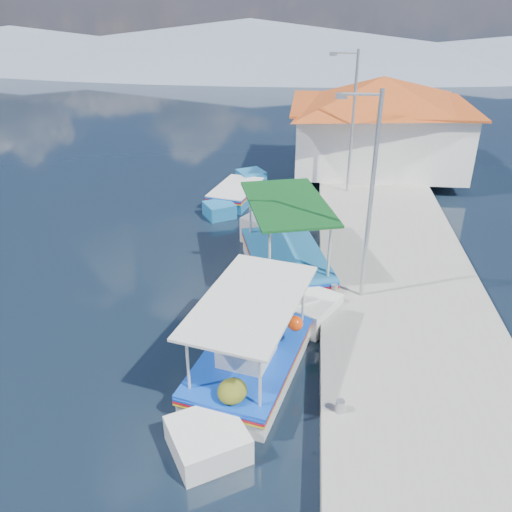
# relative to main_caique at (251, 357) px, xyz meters

# --- Properties ---
(ground) EXTENTS (160.00, 160.00, 0.00)m
(ground) POSITION_rel_main_caique_xyz_m (-1.65, 1.27, -0.48)
(ground) COLOR black
(ground) RESTS_ON ground
(quay) EXTENTS (5.00, 44.00, 0.50)m
(quay) POSITION_rel_main_caique_xyz_m (4.25, 7.27, -0.23)
(quay) COLOR gray
(quay) RESTS_ON ground
(bollards) EXTENTS (0.20, 17.20, 0.30)m
(bollards) POSITION_rel_main_caique_xyz_m (2.15, 6.52, 0.17)
(bollards) COLOR #A5A8AD
(bollards) RESTS_ON quay
(main_caique) EXTENTS (3.31, 7.30, 2.47)m
(main_caique) POSITION_rel_main_caique_xyz_m (0.00, 0.00, 0.00)
(main_caique) COLOR silver
(main_caique) RESTS_ON ground
(caique_green_canopy) EXTENTS (3.71, 7.61, 2.95)m
(caique_green_canopy) POSITION_rel_main_caique_xyz_m (0.62, 5.25, -0.04)
(caique_green_canopy) COLOR silver
(caique_green_canopy) RESTS_ON ground
(caique_blue_hull) EXTENTS (2.48, 5.51, 1.01)m
(caique_blue_hull) POSITION_rel_main_caique_xyz_m (-2.05, 11.93, -0.20)
(caique_blue_hull) COLOR #1A67A0
(caique_blue_hull) RESTS_ON ground
(harbor_building) EXTENTS (10.49, 10.49, 4.40)m
(harbor_building) POSITION_rel_main_caique_xyz_m (4.55, 16.27, 2.30)
(harbor_building) COLOR white
(harbor_building) RESTS_ON quay
(lamp_post_near) EXTENTS (1.21, 0.14, 6.00)m
(lamp_post_near) POSITION_rel_main_caique_xyz_m (2.86, 3.27, 3.38)
(lamp_post_near) COLOR #A5A8AD
(lamp_post_near) RESTS_ON quay
(lamp_post_far) EXTENTS (1.21, 0.14, 6.00)m
(lamp_post_far) POSITION_rel_main_caique_xyz_m (2.86, 12.27, 3.38)
(lamp_post_far) COLOR #A5A8AD
(lamp_post_far) RESTS_ON quay
(mountain_ridge) EXTENTS (171.40, 96.00, 5.50)m
(mountain_ridge) POSITION_rel_main_caique_xyz_m (4.89, 57.27, 1.56)
(mountain_ridge) COLOR slate
(mountain_ridge) RESTS_ON ground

